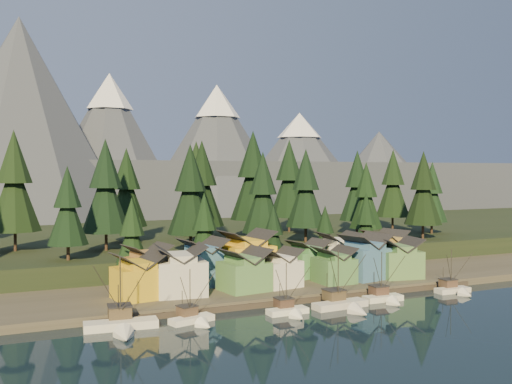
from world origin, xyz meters
name	(u,v)px	position (x,y,z in m)	size (l,w,h in m)	color
ground	(351,321)	(0.00, 0.00, 0.00)	(500.00, 500.00, 0.00)	black
shore_strip	(254,277)	(0.00, 40.00, 0.75)	(400.00, 50.00, 1.50)	#3E392D
hillside	(188,243)	(0.00, 90.00, 3.00)	(420.00, 100.00, 6.00)	black
dock	(303,298)	(0.00, 16.50, 0.50)	(80.00, 4.00, 1.00)	#3F352D
mountain_ridge	(106,170)	(-4.20, 213.59, 26.06)	(560.00, 190.00, 90.00)	#4E5565
boat_0	(122,316)	(-36.00, 10.00, 2.31)	(12.07, 12.95, 12.67)	silver
boat_1	(194,312)	(-24.26, 9.48, 1.95)	(8.19, 8.68, 9.83)	white
boat_2	(290,304)	(-7.36, 8.03, 2.02)	(7.57, 8.23, 9.95)	white
boat_3	(344,298)	(3.60, 7.65, 2.15)	(11.10, 11.96, 11.75)	beige
boat_4	(386,291)	(14.06, 9.39, 2.14)	(8.03, 8.70, 10.55)	silver
boat_6	(456,284)	(31.91, 9.81, 2.00)	(7.73, 8.38, 9.95)	beige
house_front_0	(138,275)	(-30.06, 25.03, 5.96)	(9.65, 9.26, 8.48)	gold
house_front_1	(180,269)	(-22.04, 24.89, 6.51)	(10.19, 9.87, 9.53)	beige
house_front_2	(244,269)	(-9.42, 23.59, 5.87)	(9.63, 9.69, 8.31)	#548548
house_front_3	(279,267)	(-1.30, 24.22, 5.57)	(8.73, 8.44, 7.74)	silver
house_front_4	(334,264)	(11.16, 23.27, 5.45)	(7.34, 7.92, 7.53)	#487841
house_front_5	(365,255)	(19.81, 24.44, 6.63)	(10.82, 10.16, 9.76)	#3D6991
house_front_6	(399,257)	(27.55, 22.59, 6.08)	(10.01, 9.62, 8.72)	#537D43
house_back_0	(147,266)	(-26.51, 32.78, 6.18)	(9.56, 9.31, 8.92)	olive
house_back_1	(203,261)	(-15.03, 32.28, 6.56)	(9.66, 9.75, 9.63)	#3B678D
house_back_2	(247,254)	(-4.87, 32.82, 7.17)	(11.02, 10.28, 10.80)	gold
house_back_3	(308,257)	(9.57, 31.75, 5.79)	(8.97, 8.22, 8.17)	#49874C
house_back_4	(338,251)	(18.64, 33.36, 6.40)	(9.23, 8.92, 9.33)	silver
house_back_5	(385,249)	(31.04, 32.10, 6.44)	(10.10, 10.18, 9.42)	#A9863B
tree_hill_1	(14,185)	(-50.00, 68.00, 21.88)	(12.47, 12.47, 29.05)	#332319
tree_hill_2	(68,209)	(-40.00, 48.00, 17.08)	(8.71, 8.71, 20.28)	#332319
tree_hill_3	(106,189)	(-30.00, 60.00, 20.74)	(11.57, 11.57, 26.96)	#332319
tree_hill_4	(127,191)	(-22.00, 75.00, 19.92)	(10.93, 10.93, 25.47)	#332319
tree_hill_5	(190,193)	(-12.00, 50.00, 20.01)	(11.00, 11.00, 25.62)	#332319
tree_hill_6	(202,187)	(-4.00, 65.00, 20.96)	(11.75, 11.75, 27.36)	#332319
tree_hill_7	(263,196)	(6.00, 48.00, 19.09)	(10.28, 10.28, 23.96)	#332319
tree_hill_8	(253,179)	(14.00, 72.00, 22.94)	(13.30, 13.30, 30.98)	#332319
tree_hill_9	(306,191)	(22.00, 55.00, 19.78)	(10.82, 10.82, 25.21)	#332319
tree_hill_10	(289,182)	(30.00, 80.00, 21.91)	(12.49, 12.49, 29.10)	#332319
tree_hill_11	(366,198)	(38.00, 50.00, 17.82)	(9.29, 9.29, 21.64)	#332319
tree_hill_12	(357,188)	(46.00, 66.00, 19.97)	(10.97, 10.97, 25.55)	#332319
tree_hill_13	(423,191)	(56.00, 48.00, 19.60)	(10.68, 10.68, 24.88)	#332319
tree_hill_14	(393,186)	(64.00, 72.00, 20.40)	(11.30, 11.30, 26.34)	#332319
tree_hill_15	(196,184)	(0.00, 82.00, 21.38)	(12.07, 12.07, 28.12)	#332319
tree_hill_17	(432,194)	(68.00, 58.00, 18.07)	(9.48, 9.48, 22.08)	#332319
tree_shore_0	(132,237)	(-28.00, 40.00, 11.38)	(7.76, 7.76, 18.08)	#332319
tree_shore_1	(204,231)	(-12.00, 40.00, 11.83)	(8.12, 8.12, 18.92)	#332319
tree_shore_2	(273,236)	(5.00, 40.00, 10.06)	(6.73, 6.73, 15.67)	#332319
tree_shore_3	(325,234)	(19.00, 40.00, 9.87)	(6.58, 6.58, 15.33)	#332319
tree_shore_4	(366,225)	(31.00, 40.00, 11.50)	(7.86, 7.86, 18.30)	#332319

